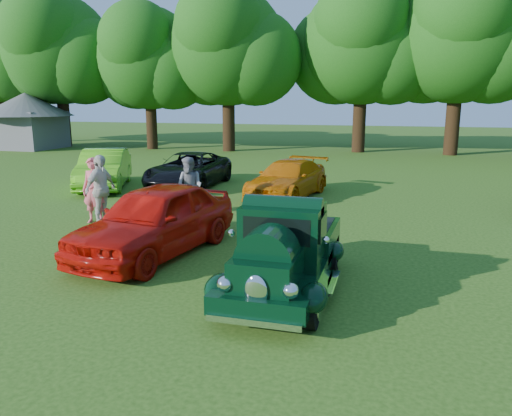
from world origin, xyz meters
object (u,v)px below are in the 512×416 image
(back_car_lime, at_px, (104,169))
(gazebo, at_px, (27,114))
(spectator_pink, at_px, (94,190))
(hero_pickup, at_px, (285,253))
(red_convertible, at_px, (155,220))
(back_car_orange, at_px, (288,179))
(spectator_grey, at_px, (190,186))
(spectator_white, at_px, (101,190))
(back_car_black, at_px, (189,170))

(back_car_lime, xyz_separation_m, gazebo, (-14.28, 12.90, 1.64))
(spectator_pink, bearing_deg, gazebo, 129.69)
(hero_pickup, height_order, gazebo, gazebo)
(red_convertible, distance_m, back_car_orange, 7.55)
(back_car_lime, distance_m, spectator_grey, 6.20)
(spectator_white, bearing_deg, gazebo, 52.60)
(back_car_black, bearing_deg, gazebo, 145.04)
(red_convertible, height_order, spectator_grey, spectator_grey)
(red_convertible, xyz_separation_m, spectator_white, (-2.76, 2.14, 0.18))
(back_car_orange, xyz_separation_m, spectator_pink, (-4.43, -5.23, 0.28))
(red_convertible, relative_size, gazebo, 0.73)
(back_car_orange, distance_m, spectator_grey, 4.26)
(back_car_lime, distance_m, spectator_white, 6.02)
(red_convertible, bearing_deg, spectator_pink, 153.24)
(hero_pickup, xyz_separation_m, back_car_orange, (-1.86, 8.80, -0.06))
(back_car_black, bearing_deg, spectator_white, -90.37)
(gazebo, bearing_deg, back_car_black, -34.04)
(back_car_black, bearing_deg, hero_pickup, -59.00)
(hero_pickup, bearing_deg, back_car_orange, 101.94)
(spectator_pink, bearing_deg, back_car_lime, 115.81)
(back_car_orange, relative_size, spectator_white, 2.30)
(back_car_lime, xyz_separation_m, spectator_grey, (5.13, -3.47, 0.12))
(back_car_black, height_order, back_car_orange, back_car_black)
(back_car_black, distance_m, spectator_pink, 6.25)
(back_car_orange, height_order, spectator_white, spectator_white)
(spectator_grey, bearing_deg, hero_pickup, -39.77)
(back_car_black, xyz_separation_m, spectator_pink, (-0.18, -6.24, 0.25))
(hero_pickup, xyz_separation_m, back_car_lime, (-9.21, 8.65, 0.05))
(spectator_white, bearing_deg, spectator_pink, 90.34)
(spectator_white, distance_m, gazebo, 25.11)
(back_car_lime, bearing_deg, spectator_pink, -83.56)
(red_convertible, relative_size, spectator_pink, 2.51)
(back_car_orange, relative_size, spectator_pink, 2.40)
(hero_pickup, bearing_deg, red_convertible, 157.09)
(back_car_black, distance_m, spectator_grey, 5.07)
(spectator_grey, relative_size, gazebo, 0.28)
(back_car_lime, relative_size, back_car_black, 0.94)
(red_convertible, relative_size, spectator_grey, 2.65)
(spectator_white, bearing_deg, hero_pickup, -111.74)
(spectator_pink, bearing_deg, back_car_black, 84.29)
(red_convertible, bearing_deg, hero_pickup, -13.73)
(hero_pickup, distance_m, spectator_grey, 6.59)
(back_car_lime, relative_size, spectator_white, 2.37)
(back_car_lime, bearing_deg, red_convertible, -74.21)
(back_car_black, xyz_separation_m, spectator_grey, (2.03, -4.64, 0.20))
(hero_pickup, relative_size, back_car_black, 0.86)
(back_car_black, height_order, spectator_pink, spectator_pink)
(spectator_pink, distance_m, spectator_grey, 2.74)
(red_convertible, xyz_separation_m, spectator_grey, (-0.78, 3.78, 0.09))
(hero_pickup, relative_size, spectator_white, 2.16)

